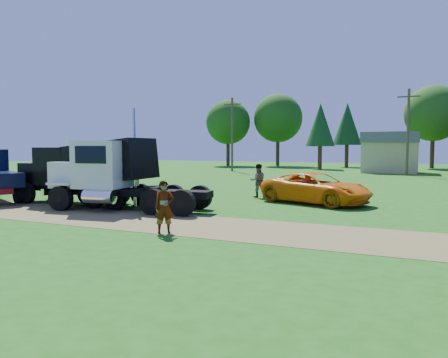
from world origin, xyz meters
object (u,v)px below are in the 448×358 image
at_px(white_semi_tractor, 107,175).
at_px(black_dump_truck, 88,168).
at_px(spectator_a, 164,207).
at_px(orange_pickup, 316,188).

xyz_separation_m(white_semi_tractor, black_dump_truck, (-1.99, 0.91, 0.23)).
bearing_deg(spectator_a, white_semi_tractor, 105.55).
height_order(white_semi_tractor, orange_pickup, white_semi_tractor).
distance_m(white_semi_tractor, black_dump_truck, 2.20).
bearing_deg(orange_pickup, white_semi_tractor, 146.13).
distance_m(black_dump_truck, orange_pickup, 11.91).
bearing_deg(spectator_a, black_dump_truck, 107.96).
bearing_deg(white_semi_tractor, spectator_a, -42.94).
bearing_deg(spectator_a, orange_pickup, 34.34).
distance_m(white_semi_tractor, orange_pickup, 10.67).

